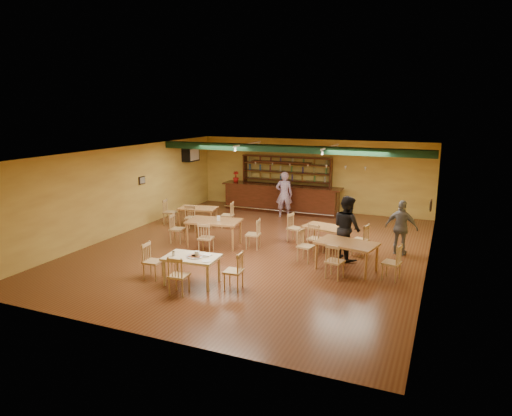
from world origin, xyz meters
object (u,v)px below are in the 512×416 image
at_px(bar_counter, 281,198).
at_px(dining_table_a, 198,217).
at_px(patron_bar, 284,194).
at_px(patron_right_a, 347,228).
at_px(dining_table_d, 346,256).
at_px(dining_table_b, 326,237).
at_px(dining_table_c, 214,233).
at_px(near_table, 192,270).

xyz_separation_m(bar_counter, dining_table_a, (-2.04, -3.39, -0.22)).
xyz_separation_m(bar_counter, patron_bar, (0.42, -0.83, 0.35)).
bearing_deg(patron_right_a, bar_counter, -8.32).
distance_m(dining_table_a, patron_bar, 3.60).
distance_m(dining_table_d, patron_right_a, 1.12).
xyz_separation_m(dining_table_a, dining_table_d, (6.08, -2.61, 0.05)).
height_order(dining_table_b, patron_right_a, patron_right_a).
height_order(dining_table_c, near_table, dining_table_c).
distance_m(bar_counter, patron_bar, 0.99).
xyz_separation_m(patron_bar, patron_right_a, (3.41, -4.21, 0.02)).
bearing_deg(near_table, patron_bar, 87.85).
distance_m(dining_table_a, patron_right_a, 6.13).
distance_m(dining_table_c, near_table, 3.24).
bearing_deg(near_table, bar_counter, 90.51).
height_order(dining_table_a, patron_bar, patron_bar).
bearing_deg(dining_table_d, dining_table_c, -176.37).
distance_m(near_table, patron_bar, 7.65).
bearing_deg(dining_table_b, dining_table_c, -148.30).
xyz_separation_m(dining_table_b, patron_right_a, (0.80, -0.80, 0.59)).
height_order(bar_counter, near_table, bar_counter).
distance_m(dining_table_a, dining_table_b, 5.14).
bearing_deg(dining_table_c, patron_bar, 72.69).
distance_m(bar_counter, near_table, 8.48).
height_order(bar_counter, patron_bar, patron_bar).
distance_m(dining_table_c, patron_bar, 4.63).
height_order(dining_table_c, dining_table_d, dining_table_c).
bearing_deg(dining_table_c, dining_table_a, 122.94).
bearing_deg(patron_bar, patron_right_a, 110.34).
bearing_deg(dining_table_c, dining_table_d, -16.30).
distance_m(dining_table_b, dining_table_c, 3.53).
relative_size(dining_table_b, dining_table_d, 0.88).
relative_size(dining_table_b, near_table, 1.04).
bearing_deg(patron_right_a, dining_table_a, 28.71).
bearing_deg(patron_bar, dining_table_a, 27.49).
bearing_deg(dining_table_d, patron_right_a, 114.17).
bearing_deg(patron_bar, near_table, 73.43).
bearing_deg(dining_table_d, bar_counter, 135.76).
distance_m(patron_bar, patron_right_a, 5.42).
relative_size(dining_table_a, dining_table_c, 0.83).
distance_m(dining_table_b, near_table, 4.81).
xyz_separation_m(near_table, patron_bar, (-0.27, 7.62, 0.56)).
relative_size(bar_counter, patron_bar, 2.78).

